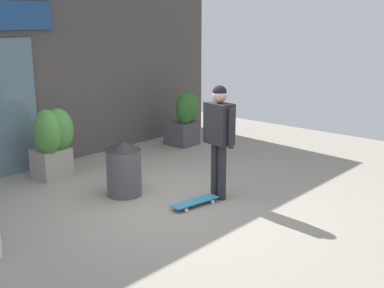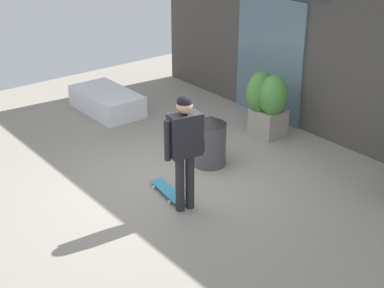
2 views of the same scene
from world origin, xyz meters
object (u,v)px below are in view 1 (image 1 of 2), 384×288
object	(u,v)px
skateboarder	(219,130)
planter_box_right	(185,119)
trash_bin	(124,168)
planter_box_left	(53,138)
skateboard	(195,202)

from	to	relation	value
skateboarder	planter_box_right	world-z (taller)	skateboarder
trash_bin	planter_box_left	bearing A→B (deg)	97.69
trash_bin	planter_box_right	bearing A→B (deg)	25.50
planter_box_right	skateboard	bearing A→B (deg)	-135.57
planter_box_left	trash_bin	world-z (taller)	planter_box_left
planter_box_left	trash_bin	bearing A→B (deg)	-82.31
skateboard	planter_box_left	size ratio (longest dim) A/B	0.67
skateboarder	planter_box_left	bearing A→B (deg)	-58.23
planter_box_left	trash_bin	size ratio (longest dim) A/B	1.42
skateboard	planter_box_left	xyz separation A→B (m)	(-0.59, 2.73, 0.64)
planter_box_right	trash_bin	size ratio (longest dim) A/B	1.35
skateboarder	skateboard	distance (m)	1.14
trash_bin	skateboarder	bearing A→B (deg)	-54.19
trash_bin	skateboard	bearing A→B (deg)	-71.86
skateboard	planter_box_left	world-z (taller)	planter_box_left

